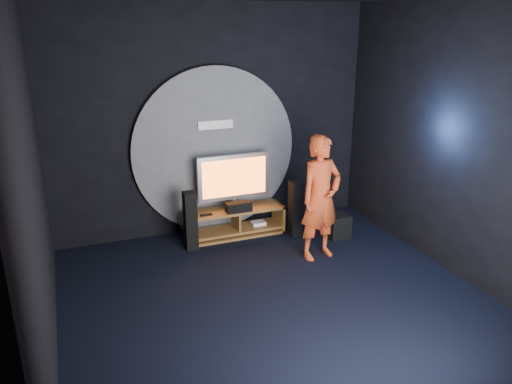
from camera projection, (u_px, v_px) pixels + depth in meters
floor at (277, 301)px, 6.05m from camera, size 5.00×5.00×0.00m
back_wall at (213, 121)px, 7.67m from camera, size 5.00×0.04×3.50m
front_wall at (435, 258)px, 3.28m from camera, size 5.00×0.04×3.50m
left_wall at (33, 189)px, 4.61m from camera, size 0.04×5.00×3.50m
right_wall at (459, 143)px, 6.34m from camera, size 0.04×5.00×3.50m
wall_disc_panel at (215, 151)px, 7.77m from camera, size 2.60×0.11×2.60m
media_console at (236, 223)px, 7.85m from camera, size 1.50×0.45×0.45m
tv at (234, 179)px, 7.67m from camera, size 1.14×0.22×0.85m
center_speaker at (239, 207)px, 7.62m from camera, size 0.40×0.15×0.15m
remote at (206, 215)px, 7.48m from camera, size 0.18×0.05×0.02m
tower_speaker_left at (190, 221)px, 7.30m from camera, size 0.18×0.20×0.89m
tower_speaker_right at (295, 209)px, 7.78m from camera, size 0.18×0.20×0.89m
subwoofer at (337, 225)px, 7.81m from camera, size 0.33×0.33×0.37m
player at (321, 198)px, 6.92m from camera, size 0.71×0.53×1.78m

